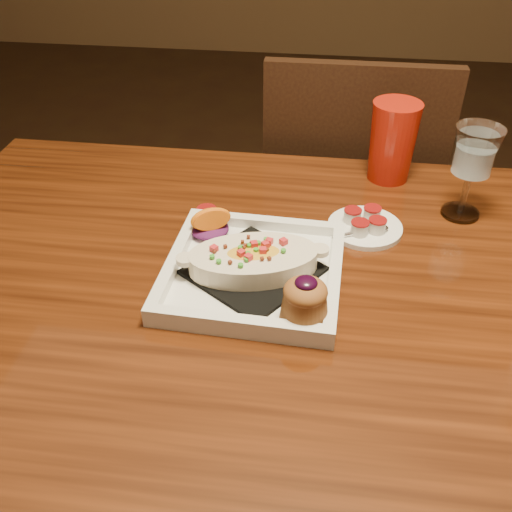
# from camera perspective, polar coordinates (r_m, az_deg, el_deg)

# --- Properties ---
(table) EXTENTS (1.50, 0.90, 0.75)m
(table) POSITION_cam_1_polar(r_m,az_deg,el_deg) (0.91, 9.46, -9.10)
(table) COLOR #642A0E
(table) RESTS_ON floor
(chair_far) EXTENTS (0.42, 0.42, 0.93)m
(chair_far) POSITION_cam_1_polar(r_m,az_deg,el_deg) (1.50, 8.90, 4.43)
(chair_far) COLOR black
(chair_far) RESTS_ON floor
(plate) EXTENTS (0.27, 0.27, 0.08)m
(plate) POSITION_cam_1_polar(r_m,az_deg,el_deg) (0.85, 0.20, -1.34)
(plate) COLOR white
(plate) RESTS_ON table
(goblet) EXTENTS (0.08, 0.08, 0.17)m
(goblet) POSITION_cam_1_polar(r_m,az_deg,el_deg) (1.03, 20.99, 9.30)
(goblet) COLOR silver
(goblet) RESTS_ON table
(saucer) EXTENTS (0.13, 0.13, 0.09)m
(saucer) POSITION_cam_1_polar(r_m,az_deg,el_deg) (0.99, 10.79, 3.03)
(saucer) COLOR white
(saucer) RESTS_ON table
(creamer_loose) EXTENTS (0.04, 0.04, 0.03)m
(creamer_loose) POSITION_cam_1_polar(r_m,az_deg,el_deg) (1.00, -4.94, 4.12)
(creamer_loose) COLOR silver
(creamer_loose) RESTS_ON table
(red_tumbler) EXTENTS (0.09, 0.09, 0.15)m
(red_tumbler) POSITION_cam_1_polar(r_m,az_deg,el_deg) (1.13, 13.48, 11.04)
(red_tumbler) COLOR red
(red_tumbler) RESTS_ON table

